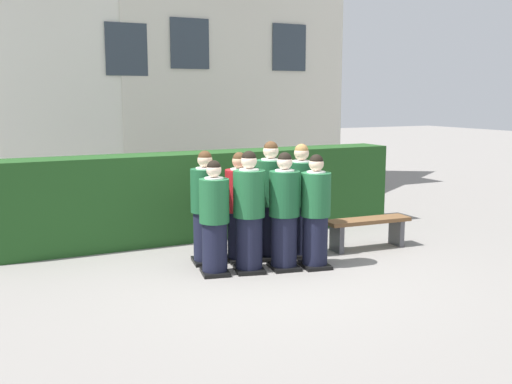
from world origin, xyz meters
TOP-DOWN VIEW (x-y plane):
  - ground_plane at (0.00, 0.00)m, footprint 60.00×60.00m
  - student_front_row_0 at (-0.69, 0.15)m, footprint 0.44×0.51m
  - student_front_row_1 at (-0.22, 0.07)m, footprint 0.49×0.57m
  - student_front_row_2 at (0.27, -0.04)m, footprint 0.45×0.53m
  - student_front_row_3 at (0.69, -0.17)m, footprint 0.44×0.51m
  - student_rear_row_0 at (-0.59, 0.72)m, footprint 0.46×0.53m
  - student_in_red_blazer at (-0.11, 0.61)m, footprint 0.44×0.53m
  - student_rear_row_2 at (0.37, 0.55)m, footprint 0.48×0.56m
  - student_rear_row_3 at (0.82, 0.45)m, footprint 0.50×0.57m
  - hedge at (0.00, 2.22)m, footprint 7.00×0.70m
  - school_building_main at (-2.09, 8.01)m, footprint 8.21×4.64m
  - school_building_annex at (2.33, 7.65)m, footprint 5.95×3.93m
  - wooden_bench at (1.98, 0.36)m, footprint 1.42×0.45m

SIDE VIEW (x-z plane):
  - ground_plane at x=0.00m, z-range 0.00..0.00m
  - wooden_bench at x=1.98m, z-range 0.11..0.59m
  - hedge at x=0.00m, z-range 0.00..1.45m
  - student_front_row_0 at x=-0.69m, z-range -0.04..1.51m
  - student_front_row_3 at x=0.69m, z-range -0.04..1.55m
  - student_in_red_blazer at x=-0.11m, z-range -0.04..1.55m
  - student_rear_row_0 at x=-0.59m, z-range -0.04..1.58m
  - student_front_row_2 at x=0.27m, z-range -0.04..1.59m
  - student_front_row_1 at x=-0.22m, z-range -0.04..1.62m
  - student_rear_row_3 at x=0.82m, z-range -0.04..1.65m
  - student_rear_row_2 at x=0.37m, z-range -0.04..1.69m
  - school_building_annex at x=2.33m, z-range 0.08..7.44m
  - school_building_main at x=-2.09m, z-range 0.10..7.83m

